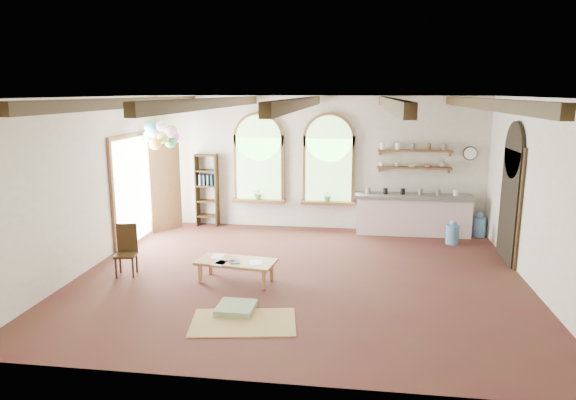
% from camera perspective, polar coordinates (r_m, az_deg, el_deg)
% --- Properties ---
extents(floor, '(8.00, 8.00, 0.00)m').
position_cam_1_polar(floor, '(9.43, 1.32, -8.50)').
color(floor, '#4C201F').
rests_on(floor, ground).
extents(ceiling_beams, '(6.20, 6.80, 0.18)m').
position_cam_1_polar(ceiling_beams, '(8.83, 1.42, 10.69)').
color(ceiling_beams, '#372611').
rests_on(ceiling_beams, ceiling).
extents(window_left, '(1.30, 0.28, 2.20)m').
position_cam_1_polar(window_left, '(12.55, -3.25, 4.33)').
color(window_left, brown).
rests_on(window_left, floor).
extents(window_right, '(1.30, 0.28, 2.20)m').
position_cam_1_polar(window_right, '(12.34, 4.55, 4.18)').
color(window_right, brown).
rests_on(window_right, floor).
extents(left_doorway, '(0.10, 1.90, 2.50)m').
position_cam_1_polar(left_doorway, '(11.87, -16.93, 1.03)').
color(left_doorway, brown).
rests_on(left_doorway, floor).
extents(right_doorway, '(0.10, 1.30, 2.40)m').
position_cam_1_polar(right_doorway, '(10.92, 23.36, -0.63)').
color(right_doorway, black).
rests_on(right_doorway, floor).
extents(kitchen_counter, '(2.68, 0.62, 0.94)m').
position_cam_1_polar(kitchen_counter, '(12.38, 13.68, -1.55)').
color(kitchen_counter, beige).
rests_on(kitchen_counter, floor).
extents(wall_shelf_lower, '(1.70, 0.24, 0.04)m').
position_cam_1_polar(wall_shelf_lower, '(12.35, 13.84, 3.50)').
color(wall_shelf_lower, brown).
rests_on(wall_shelf_lower, wall_back).
extents(wall_shelf_upper, '(1.70, 0.24, 0.04)m').
position_cam_1_polar(wall_shelf_upper, '(12.30, 13.94, 5.34)').
color(wall_shelf_upper, brown).
rests_on(wall_shelf_upper, wall_back).
extents(wall_clock, '(0.32, 0.04, 0.32)m').
position_cam_1_polar(wall_clock, '(12.57, 19.58, 4.91)').
color(wall_clock, black).
rests_on(wall_clock, wall_back).
extents(bookshelf, '(0.53, 0.32, 1.80)m').
position_cam_1_polar(bookshelf, '(12.87, -8.99, 1.09)').
color(bookshelf, '#372611').
rests_on(bookshelf, floor).
extents(coffee_table, '(1.44, 0.81, 0.39)m').
position_cam_1_polar(coffee_table, '(9.12, -5.80, -6.98)').
color(coffee_table, '#A2794A').
rests_on(coffee_table, floor).
extents(side_chair, '(0.43, 0.43, 0.93)m').
position_cam_1_polar(side_chair, '(9.87, -17.51, -6.46)').
color(side_chair, '#372611').
rests_on(side_chair, floor).
extents(floor_mat, '(1.64, 1.16, 0.02)m').
position_cam_1_polar(floor_mat, '(7.70, -4.97, -13.37)').
color(floor_mat, '#AB8255').
rests_on(floor_mat, floor).
extents(floor_cushion, '(0.57, 0.57, 0.10)m').
position_cam_1_polar(floor_cushion, '(8.06, -5.79, -11.86)').
color(floor_cushion, gray).
rests_on(floor_cushion, floor).
extents(water_jug_a, '(0.28, 0.28, 0.54)m').
position_cam_1_polar(water_jug_a, '(11.88, 17.80, -3.56)').
color(water_jug_a, '#568DB9').
rests_on(water_jug_a, floor).
extents(water_jug_b, '(0.30, 0.30, 0.58)m').
position_cam_1_polar(water_jug_b, '(12.68, 20.48, -2.70)').
color(water_jug_b, '#568DB9').
rests_on(water_jug_b, floor).
extents(balloon_cluster, '(0.87, 0.98, 1.16)m').
position_cam_1_polar(balloon_cluster, '(11.96, -13.90, 7.01)').
color(balloon_cluster, white).
rests_on(balloon_cluster, floor).
extents(table_book, '(0.26, 0.31, 0.02)m').
position_cam_1_polar(table_book, '(9.18, -7.15, -6.52)').
color(table_book, olive).
rests_on(table_book, coffee_table).
extents(tablet, '(0.22, 0.27, 0.01)m').
position_cam_1_polar(tablet, '(9.04, -5.90, -6.81)').
color(tablet, black).
rests_on(tablet, coffee_table).
extents(potted_plant_left, '(0.27, 0.23, 0.30)m').
position_cam_1_polar(potted_plant_left, '(12.57, -3.30, 0.73)').
color(potted_plant_left, '#598C4C').
rests_on(potted_plant_left, window_left).
extents(potted_plant_right, '(0.27, 0.23, 0.30)m').
position_cam_1_polar(potted_plant_right, '(12.36, 4.46, 0.52)').
color(potted_plant_right, '#598C4C').
rests_on(potted_plant_right, window_right).
extents(shelf_cup_a, '(0.12, 0.10, 0.10)m').
position_cam_1_polar(shelf_cup_a, '(12.29, 10.37, 3.93)').
color(shelf_cup_a, white).
rests_on(shelf_cup_a, wall_shelf_lower).
extents(shelf_cup_b, '(0.10, 0.10, 0.09)m').
position_cam_1_polar(shelf_cup_b, '(12.31, 12.00, 3.87)').
color(shelf_cup_b, beige).
rests_on(shelf_cup_b, wall_shelf_lower).
extents(shelf_bowl_a, '(0.22, 0.22, 0.05)m').
position_cam_1_polar(shelf_bowl_a, '(12.34, 13.62, 3.72)').
color(shelf_bowl_a, beige).
rests_on(shelf_bowl_a, wall_shelf_lower).
extents(shelf_bowl_b, '(0.20, 0.20, 0.06)m').
position_cam_1_polar(shelf_bowl_b, '(12.38, 15.24, 3.68)').
color(shelf_bowl_b, '#8C664C').
rests_on(shelf_bowl_b, wall_shelf_lower).
extents(shelf_vase, '(0.18, 0.18, 0.19)m').
position_cam_1_polar(shelf_vase, '(12.42, 16.86, 3.92)').
color(shelf_vase, slate).
rests_on(shelf_vase, wall_shelf_lower).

